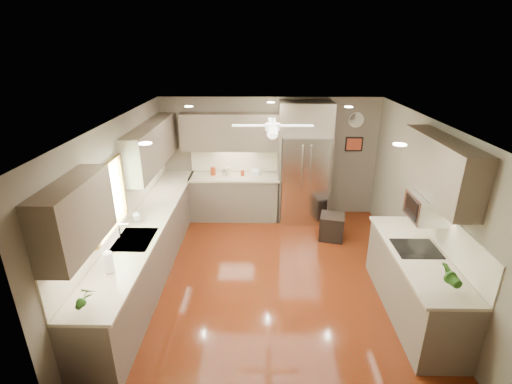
{
  "coord_description": "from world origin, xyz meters",
  "views": [
    {
      "loc": [
        -0.15,
        -5.04,
        3.48
      ],
      "look_at": [
        -0.25,
        0.6,
        1.22
      ],
      "focal_mm": 26.0,
      "sensor_mm": 36.0,
      "label": 1
    }
  ],
  "objects_px": {
    "bowl": "(256,174)",
    "refrigerator": "(304,165)",
    "canister_a": "(213,171)",
    "stool": "(332,227)",
    "canister_b": "(224,173)",
    "microwave": "(427,207)",
    "canister_c": "(229,172)",
    "canister_d": "(242,173)",
    "potted_plant_left": "(83,297)",
    "paper_towel": "(109,262)",
    "soap_bottle": "(137,216)",
    "potted_plant_right": "(449,275)"
  },
  "relations": [
    {
      "from": "canister_b",
      "to": "refrigerator",
      "type": "relative_size",
      "value": 0.06
    },
    {
      "from": "potted_plant_left",
      "to": "microwave",
      "type": "distance_m",
      "value": 4.25
    },
    {
      "from": "canister_c",
      "to": "potted_plant_left",
      "type": "relative_size",
      "value": 0.53
    },
    {
      "from": "stool",
      "to": "canister_a",
      "type": "bearing_deg",
      "value": 158.04
    },
    {
      "from": "canister_b",
      "to": "canister_d",
      "type": "distance_m",
      "value": 0.38
    },
    {
      "from": "canister_c",
      "to": "canister_d",
      "type": "bearing_deg",
      "value": 0.77
    },
    {
      "from": "stool",
      "to": "canister_b",
      "type": "bearing_deg",
      "value": 156.96
    },
    {
      "from": "bowl",
      "to": "stool",
      "type": "relative_size",
      "value": 0.43
    },
    {
      "from": "canister_b",
      "to": "paper_towel",
      "type": "bearing_deg",
      "value": -106.37
    },
    {
      "from": "canister_b",
      "to": "potted_plant_left",
      "type": "bearing_deg",
      "value": -103.74
    },
    {
      "from": "canister_a",
      "to": "canister_d",
      "type": "xyz_separation_m",
      "value": [
        0.61,
        -0.04,
        -0.02
      ]
    },
    {
      "from": "canister_c",
      "to": "canister_d",
      "type": "relative_size",
      "value": 1.5
    },
    {
      "from": "canister_c",
      "to": "paper_towel",
      "type": "height_order",
      "value": "paper_towel"
    },
    {
      "from": "potted_plant_left",
      "to": "bowl",
      "type": "xyz_separation_m",
      "value": [
        1.67,
        4.21,
        -0.13
      ]
    },
    {
      "from": "canister_a",
      "to": "stool",
      "type": "bearing_deg",
      "value": -21.96
    },
    {
      "from": "canister_c",
      "to": "microwave",
      "type": "bearing_deg",
      "value": -43.81
    },
    {
      "from": "bowl",
      "to": "refrigerator",
      "type": "bearing_deg",
      "value": -3.88
    },
    {
      "from": "canister_b",
      "to": "paper_towel",
      "type": "distance_m",
      "value": 3.66
    },
    {
      "from": "soap_bottle",
      "to": "canister_b",
      "type": "bearing_deg",
      "value": 62.55
    },
    {
      "from": "canister_d",
      "to": "stool",
      "type": "xyz_separation_m",
      "value": [
        1.74,
        -0.91,
        -0.76
      ]
    },
    {
      "from": "canister_d",
      "to": "soap_bottle",
      "type": "height_order",
      "value": "soap_bottle"
    },
    {
      "from": "canister_b",
      "to": "microwave",
      "type": "height_order",
      "value": "microwave"
    },
    {
      "from": "refrigerator",
      "to": "microwave",
      "type": "distance_m",
      "value": 3.03
    },
    {
      "from": "canister_d",
      "to": "microwave",
      "type": "relative_size",
      "value": 0.21
    },
    {
      "from": "soap_bottle",
      "to": "potted_plant_right",
      "type": "xyz_separation_m",
      "value": [
        3.98,
        -1.59,
        0.07
      ]
    },
    {
      "from": "refrigerator",
      "to": "paper_towel",
      "type": "distance_m",
      "value": 4.37
    },
    {
      "from": "canister_b",
      "to": "potted_plant_left",
      "type": "distance_m",
      "value": 4.31
    },
    {
      "from": "canister_b",
      "to": "canister_c",
      "type": "distance_m",
      "value": 0.09
    },
    {
      "from": "bowl",
      "to": "refrigerator",
      "type": "distance_m",
      "value": 1.01
    },
    {
      "from": "canister_d",
      "to": "stool",
      "type": "relative_size",
      "value": 0.21
    },
    {
      "from": "canister_d",
      "to": "potted_plant_left",
      "type": "height_order",
      "value": "potted_plant_left"
    },
    {
      "from": "potted_plant_right",
      "to": "soap_bottle",
      "type": "bearing_deg",
      "value": 158.17
    },
    {
      "from": "soap_bottle",
      "to": "paper_towel",
      "type": "bearing_deg",
      "value": -85.99
    },
    {
      "from": "potted_plant_right",
      "to": "canister_a",
      "type": "bearing_deg",
      "value": 129.05
    },
    {
      "from": "soap_bottle",
      "to": "microwave",
      "type": "relative_size",
      "value": 0.37
    },
    {
      "from": "canister_b",
      "to": "microwave",
      "type": "relative_size",
      "value": 0.27
    },
    {
      "from": "canister_a",
      "to": "canister_c",
      "type": "distance_m",
      "value": 0.33
    },
    {
      "from": "potted_plant_left",
      "to": "paper_towel",
      "type": "relative_size",
      "value": 1.18
    },
    {
      "from": "potted_plant_left",
      "to": "bowl",
      "type": "height_order",
      "value": "potted_plant_left"
    },
    {
      "from": "potted_plant_left",
      "to": "paper_towel",
      "type": "distance_m",
      "value": 0.67
    },
    {
      "from": "canister_a",
      "to": "potted_plant_left",
      "type": "xyz_separation_m",
      "value": [
        -0.79,
        -4.23,
        0.08
      ]
    },
    {
      "from": "soap_bottle",
      "to": "stool",
      "type": "xyz_separation_m",
      "value": [
        3.24,
        1.26,
        -0.8
      ]
    },
    {
      "from": "canister_b",
      "to": "paper_towel",
      "type": "relative_size",
      "value": 0.55
    },
    {
      "from": "canister_d",
      "to": "stool",
      "type": "distance_m",
      "value": 2.11
    },
    {
      "from": "canister_c",
      "to": "microwave",
      "type": "distance_m",
      "value": 4.0
    },
    {
      "from": "potted_plant_left",
      "to": "stool",
      "type": "bearing_deg",
      "value": 46.22
    },
    {
      "from": "canister_c",
      "to": "canister_b",
      "type": "bearing_deg",
      "value": -177.28
    },
    {
      "from": "canister_d",
      "to": "bowl",
      "type": "height_order",
      "value": "canister_d"
    },
    {
      "from": "canister_c",
      "to": "paper_towel",
      "type": "xyz_separation_m",
      "value": [
        -1.12,
        -3.51,
        0.05
      ]
    },
    {
      "from": "soap_bottle",
      "to": "microwave",
      "type": "xyz_separation_m",
      "value": [
        4.08,
        -0.58,
        0.44
      ]
    }
  ]
}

